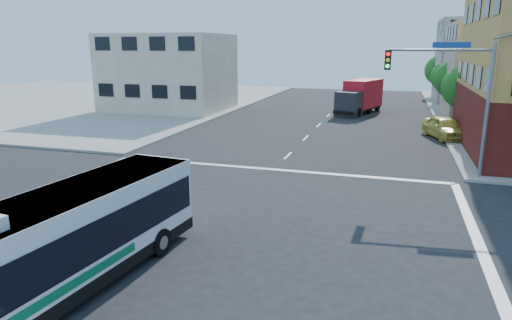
% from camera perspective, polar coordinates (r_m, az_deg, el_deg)
% --- Properties ---
extents(ground, '(120.00, 120.00, 0.00)m').
position_cam_1_polar(ground, '(17.31, -5.91, -9.15)').
color(ground, black).
rests_on(ground, ground).
extents(sidewalk_nw, '(50.00, 50.00, 0.15)m').
position_cam_1_polar(sidewalk_nw, '(64.91, -22.87, 7.05)').
color(sidewalk_nw, gray).
rests_on(sidewalk_nw, ground).
extents(building_east_far, '(12.06, 10.06, 10.00)m').
position_cam_1_polar(building_east_far, '(63.53, 27.16, 10.96)').
color(building_east_far, '#989893').
rests_on(building_east_far, ground).
extents(building_west, '(12.06, 10.06, 8.00)m').
position_cam_1_polar(building_west, '(50.40, -10.82, 10.66)').
color(building_west, beige).
rests_on(building_west, ground).
extents(signal_mast_ne, '(7.91, 1.13, 8.07)m').
position_cam_1_polar(signal_mast_ne, '(25.46, 23.48, 8.83)').
color(signal_mast_ne, slate).
rests_on(signal_mast_ne, ground).
extents(street_tree_a, '(3.60, 3.60, 5.53)m').
position_cam_1_polar(street_tree_a, '(43.03, 24.68, 8.54)').
color(street_tree_a, '#3B2815').
rests_on(street_tree_a, ground).
extents(street_tree_b, '(3.80, 3.80, 5.79)m').
position_cam_1_polar(street_tree_b, '(50.95, 23.58, 9.50)').
color(street_tree_b, '#3B2815').
rests_on(street_tree_b, ground).
extents(street_tree_c, '(3.40, 3.40, 5.29)m').
position_cam_1_polar(street_tree_c, '(58.91, 22.73, 9.77)').
color(street_tree_c, '#3B2815').
rests_on(street_tree_c, ground).
extents(street_tree_d, '(4.00, 4.00, 6.03)m').
position_cam_1_polar(street_tree_d, '(66.84, 22.14, 10.57)').
color(street_tree_d, '#3B2815').
rests_on(street_tree_d, ground).
extents(transit_bus, '(3.45, 10.96, 3.19)m').
position_cam_1_polar(transit_bus, '(13.63, -24.33, -9.92)').
color(transit_bus, black).
rests_on(transit_bus, ground).
extents(box_truck, '(4.43, 7.85, 3.40)m').
position_cam_1_polar(box_truck, '(48.47, 12.82, 7.64)').
color(box_truck, '#232328').
rests_on(box_truck, ground).
extents(parked_car, '(3.39, 5.24, 1.66)m').
position_cam_1_polar(parked_car, '(37.21, 22.53, 3.77)').
color(parked_car, gold).
rests_on(parked_car, ground).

